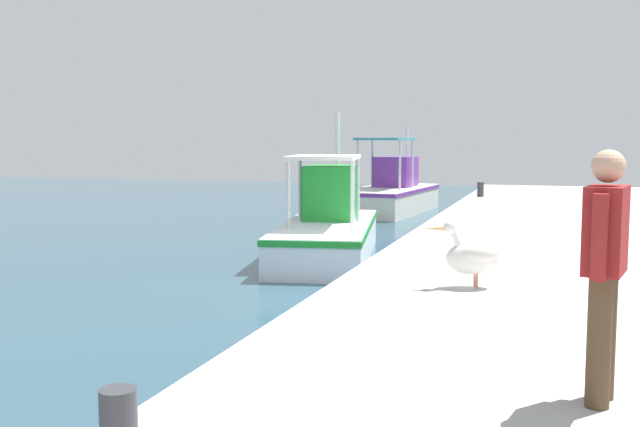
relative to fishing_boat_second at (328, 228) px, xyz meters
name	(u,v)px	position (x,y,z in m)	size (l,w,h in m)	color
fishing_boat_second	(328,228)	(0.00, 0.00, 0.00)	(6.10, 2.95, 3.30)	white
fishing_boat_third	(390,194)	(10.20, 0.82, 0.03)	(5.91, 2.70, 3.10)	silver
pelican	(473,255)	(-6.36, -3.80, 0.55)	(0.52, 0.97, 0.82)	tan
fisherman_standing	(604,264)	(-10.04, -5.04, 1.10)	(0.62, 0.32, 1.72)	#4C3823
mooring_bollard_second	(481,189)	(8.18, -2.54, 0.38)	(0.21, 0.21, 0.46)	#333338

